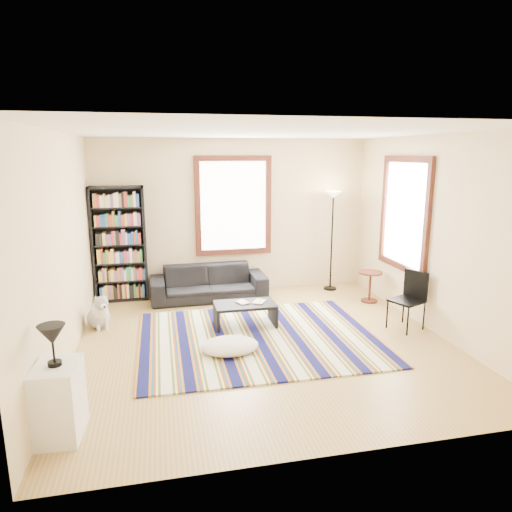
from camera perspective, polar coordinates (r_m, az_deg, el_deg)
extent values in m
cube|color=tan|center=(6.43, 0.95, -11.03)|extent=(5.00, 5.00, 0.10)
cube|color=white|center=(5.89, 1.06, 15.75)|extent=(5.00, 5.00, 0.10)
cube|color=beige|center=(8.46, -2.91, 4.98)|extent=(5.00, 0.10, 2.80)
cube|color=beige|center=(3.63, 10.17, -5.79)|extent=(5.00, 0.10, 2.80)
cube|color=beige|center=(5.97, -23.60, 0.64)|extent=(0.10, 5.00, 2.80)
cube|color=beige|center=(7.02, 21.76, 2.47)|extent=(0.10, 5.00, 2.80)
cube|color=white|center=(8.36, -2.84, 6.27)|extent=(1.20, 0.06, 1.60)
cube|color=white|center=(7.62, 18.07, 5.02)|extent=(0.06, 1.20, 1.60)
cube|color=#0D0E42|center=(6.50, 0.27, -10.17)|extent=(3.28, 2.62, 0.02)
imported|color=black|center=(8.14, -5.94, -3.35)|extent=(0.83, 2.04, 0.59)
cube|color=black|center=(8.23, -16.70, 1.41)|extent=(0.90, 0.30, 2.00)
cube|color=black|center=(6.87, -1.38, -7.36)|extent=(1.00, 0.72, 0.36)
imported|color=beige|center=(6.79, -2.23, -5.92)|extent=(0.24, 0.22, 0.02)
imported|color=beige|center=(6.88, -0.24, -5.66)|extent=(0.25, 0.27, 0.02)
ellipsoid|color=silver|center=(6.05, -3.30, -11.14)|extent=(0.87, 0.73, 0.19)
cylinder|color=#4A1A12|center=(8.19, 14.05, -3.75)|extent=(0.50, 0.50, 0.54)
cube|color=black|center=(7.05, 18.30, -5.36)|extent=(0.54, 0.53, 0.86)
cube|color=white|center=(4.68, -23.43, -16.30)|extent=(0.41, 0.52, 0.70)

